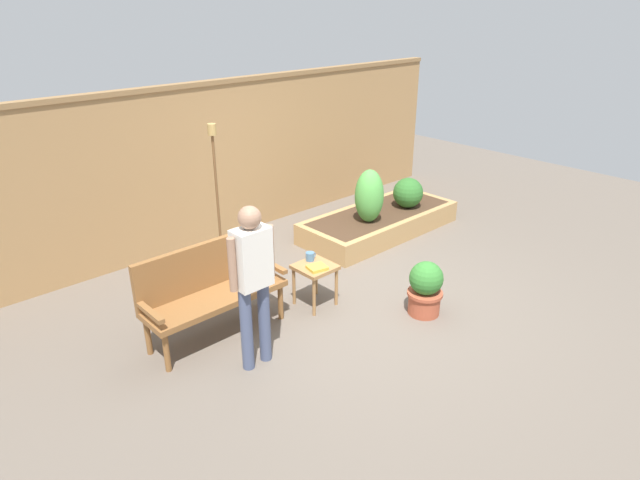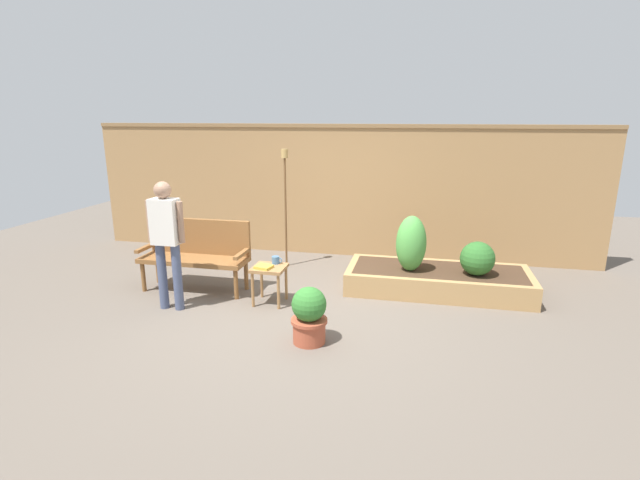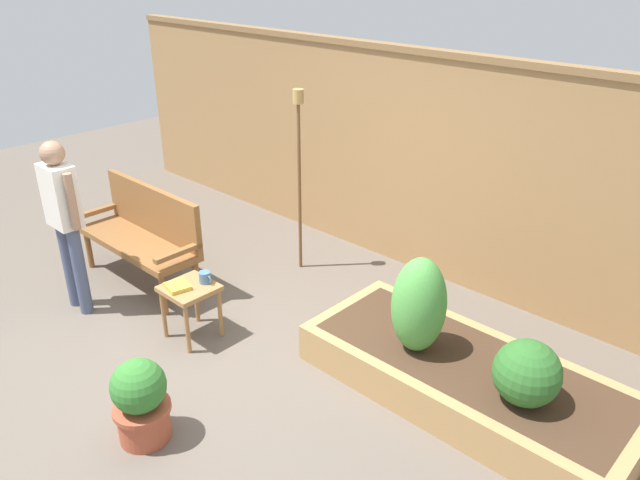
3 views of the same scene
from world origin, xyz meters
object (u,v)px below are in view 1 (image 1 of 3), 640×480
at_px(book_on_table, 317,268).
at_px(tiki_torch, 215,173).
at_px(shrub_near_bench, 369,196).
at_px(potted_boxwood, 425,288).
at_px(shrub_far_corner, 408,193).
at_px(cup_on_table, 310,256).
at_px(side_table, 315,272).
at_px(person_by_bench, 253,274).
at_px(garden_bench, 210,284).

xyz_separation_m(book_on_table, tiki_torch, (-0.18, 1.58, 0.73)).
bearing_deg(shrub_near_bench, potted_boxwood, -119.38).
distance_m(potted_boxwood, shrub_far_corner, 2.49).
height_order(potted_boxwood, shrub_far_corner, shrub_far_corner).
relative_size(potted_boxwood, shrub_near_bench, 0.82).
distance_m(cup_on_table, shrub_near_bench, 1.78).
relative_size(side_table, potted_boxwood, 0.80).
relative_size(cup_on_table, tiki_torch, 0.07).
distance_m(book_on_table, tiki_torch, 1.75).
bearing_deg(side_table, person_by_bench, -159.08).
height_order(book_on_table, shrub_near_bench, shrub_near_bench).
bearing_deg(garden_bench, book_on_table, -19.59).
bearing_deg(garden_bench, potted_boxwood, -33.68).
bearing_deg(book_on_table, potted_boxwood, -35.08).
distance_m(cup_on_table, tiki_torch, 1.57).
relative_size(shrub_near_bench, person_by_bench, 0.47).
xyz_separation_m(cup_on_table, book_on_table, (-0.09, -0.21, -0.03)).
xyz_separation_m(garden_bench, potted_boxwood, (1.86, -1.24, -0.24)).
height_order(garden_bench, person_by_bench, person_by_bench).
bearing_deg(shrub_near_bench, tiki_torch, 159.19).
bearing_deg(potted_boxwood, tiki_torch, 111.51).
distance_m(cup_on_table, person_by_bench, 1.35).
bearing_deg(cup_on_table, tiki_torch, 101.16).
xyz_separation_m(shrub_far_corner, tiki_torch, (-2.76, 0.73, 0.71)).
height_order(cup_on_table, shrub_far_corner, shrub_far_corner).
xyz_separation_m(shrub_far_corner, person_by_bench, (-3.65, -1.20, 0.41)).
xyz_separation_m(cup_on_table, potted_boxwood, (0.69, -1.06, -0.22)).
distance_m(shrub_far_corner, person_by_bench, 3.87).
distance_m(book_on_table, potted_boxwood, 1.17).
distance_m(tiki_torch, person_by_bench, 2.15).
relative_size(garden_bench, side_table, 3.00).
height_order(side_table, shrub_near_bench, shrub_near_bench).
relative_size(shrub_far_corner, person_by_bench, 0.28).
relative_size(side_table, shrub_far_corner, 1.10).
bearing_deg(garden_bench, person_by_bench, -89.39).
height_order(potted_boxwood, tiki_torch, tiki_torch).
xyz_separation_m(tiki_torch, person_by_bench, (-0.89, -1.93, -0.30)).
height_order(shrub_near_bench, person_by_bench, person_by_bench).
bearing_deg(person_by_bench, potted_boxwood, -15.29).
height_order(garden_bench, shrub_far_corner, garden_bench).
distance_m(side_table, book_on_table, 0.13).
height_order(cup_on_table, tiki_torch, tiki_torch).
distance_m(garden_bench, book_on_table, 1.15).
xyz_separation_m(shrub_near_bench, shrub_far_corner, (0.84, 0.00, -0.15)).
bearing_deg(person_by_bench, side_table, 20.92).
height_order(shrub_near_bench, shrub_far_corner, shrub_near_bench).
bearing_deg(garden_bench, shrub_near_bench, 9.40).
relative_size(potted_boxwood, shrub_far_corner, 1.38).
height_order(potted_boxwood, person_by_bench, person_by_bench).
xyz_separation_m(garden_bench, book_on_table, (1.08, -0.39, -0.05)).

